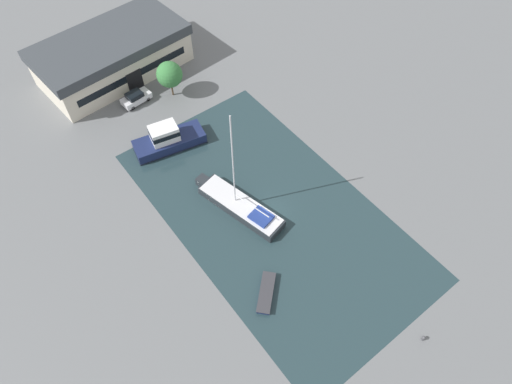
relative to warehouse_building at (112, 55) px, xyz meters
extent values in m
plane|color=slate|center=(2.31, -33.93, -2.98)|extent=(440.00, 440.00, 0.00)
cube|color=#23383D|center=(2.31, -33.93, -2.97)|extent=(20.78, 37.75, 0.01)
cube|color=beige|center=(0.00, 0.00, -0.77)|extent=(21.53, 12.41, 4.41)
cube|color=#383D42|center=(0.00, 0.00, 2.17)|extent=(22.17, 12.79, 1.48)
cube|color=black|center=(0.46, -5.34, -1.43)|extent=(2.40, 0.26, 3.09)
cube|color=black|center=(0.46, -5.33, -0.55)|extent=(17.52, 1.54, 1.10)
cylinder|color=brown|center=(3.96, -9.52, -1.85)|extent=(0.24, 0.24, 2.25)
sphere|color=#387A3D|center=(3.96, -9.52, 0.62)|extent=(3.60, 3.60, 3.60)
cube|color=silver|center=(-0.88, -7.79, -2.28)|extent=(4.33, 2.31, 0.84)
cube|color=black|center=(-1.05, -7.81, -1.55)|extent=(2.32, 1.87, 0.62)
cube|color=black|center=(0.04, -7.70, -1.58)|extent=(0.20, 1.50, 0.49)
cylinder|color=black|center=(0.31, -6.82, -2.68)|extent=(0.62, 0.26, 0.60)
cylinder|color=black|center=(0.49, -8.50, -2.68)|extent=(0.62, 0.26, 0.60)
cylinder|color=black|center=(-2.25, -7.09, -2.68)|extent=(0.62, 0.26, 0.60)
cylinder|color=black|center=(-2.08, -8.76, -2.68)|extent=(0.62, 0.26, 0.60)
cube|color=#23282D|center=(-0.20, -31.47, -2.42)|extent=(5.32, 11.28, 1.10)
cube|color=#23282D|center=(-1.62, -25.57, -2.42)|extent=(1.53, 1.47, 1.10)
cube|color=silver|center=(-0.20, -31.47, -1.83)|extent=(5.11, 10.83, 0.08)
cylinder|color=silver|center=(-0.39, -30.67, 4.90)|extent=(0.16, 0.16, 13.38)
cylinder|color=silver|center=(0.18, -33.06, -0.69)|extent=(1.26, 4.81, 0.12)
cube|color=navy|center=(0.50, -34.39, -1.64)|extent=(2.50, 2.80, 0.30)
cube|color=#19234C|center=(-1.48, -17.72, -2.25)|extent=(9.51, 5.04, 1.45)
cube|color=black|center=(-1.48, -17.72, -2.83)|extent=(9.62, 5.12, 0.18)
cube|color=white|center=(-1.92, -17.63, -0.48)|extent=(3.84, 3.02, 2.08)
cube|color=black|center=(-1.92, -17.63, -0.27)|extent=(3.92, 3.10, 0.67)
cube|color=#19234C|center=(-4.43, -41.56, -2.73)|extent=(4.12, 3.95, 0.48)
cube|color=#333338|center=(-4.43, -41.56, -2.46)|extent=(4.31, 4.13, 0.08)
cylinder|color=#47474C|center=(4.71, -54.50, -2.80)|extent=(0.32, 0.32, 0.36)
sphere|color=#47474C|center=(4.71, -54.50, -2.52)|extent=(0.35, 0.35, 0.35)
camera|label=1|loc=(-17.17, -56.39, 41.13)|focal=32.00mm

